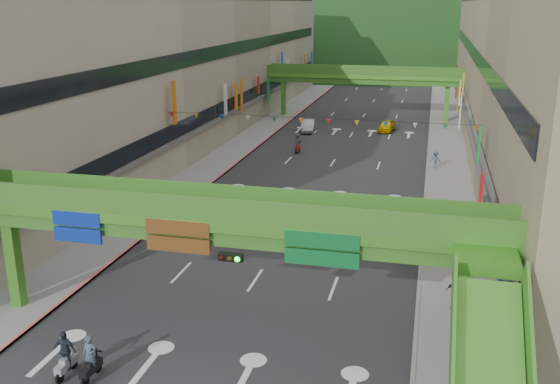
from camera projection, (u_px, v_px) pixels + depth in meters
The scene contains 22 objects.
road_slab at pixel (347, 142), 70.80m from camera, with size 18.00×140.00×0.02m, color #28282B.
sidewalk_left at pixel (254, 137), 73.27m from camera, with size 4.00×140.00×0.15m, color gray.
sidewalk_right at pixel (446, 146), 68.29m from camera, with size 4.00×140.00×0.15m, color gray.
curb_left at pixel (269, 137), 72.84m from camera, with size 0.20×140.00×0.18m, color #CC5959.
curb_right at pixel (429, 145), 68.71m from camera, with size 0.20×140.00×0.18m, color gray.
building_row_left at pixel (187, 54), 72.34m from camera, with size 12.80×95.00×19.00m.
building_row_right at pixel (533, 61), 63.76m from camera, with size 12.80×95.00×19.00m.
overpass_near at pixel (233, 237), 27.60m from camera, with size 28.00×12.27×7.10m.
overpass_far at pixel (363, 79), 83.17m from camera, with size 28.00×2.20×7.10m.
hill_left at pixel (347, 59), 176.45m from camera, with size 168.00×140.00×112.00m, color #1C4419.
hill_right at pixel (490, 56), 185.97m from camera, with size 208.00×176.00×128.00m, color #1C4419.
bunting_string at pixel (315, 121), 50.48m from camera, with size 26.00×0.36×0.47m.
scooter_rider_near at pixel (90, 360), 25.89m from camera, with size 0.62×1.60×2.02m.
scooter_rider_mid at pixel (329, 238), 39.12m from camera, with size 0.84×1.60×1.92m.
scooter_rider_left at pixel (65, 354), 26.11m from camera, with size 1.04×1.60×2.11m.
scooter_rider_far at pixel (298, 143), 65.42m from camera, with size 0.89×1.59×2.00m.
parked_scooter_row at pixel (412, 235), 40.99m from camera, with size 1.60×7.21×1.08m.
car_silver at pixel (308, 126), 76.24m from camera, with size 1.56×4.48×1.48m, color #9F9EA5.
car_yellow at pixel (387, 126), 76.34m from camera, with size 1.64×4.07×1.39m, color #DAB400.
pedestrian_red at pixel (483, 310), 30.21m from camera, with size 0.86×0.67×1.77m, color maroon.
pedestrian_dark at pixel (456, 295), 31.72m from camera, with size 1.04×0.43×1.77m, color black.
pedestrian_blue at pixel (435, 161), 58.90m from camera, with size 0.75×0.48×1.60m, color #3F4864.
Camera 1 is at (9.07, -19.22, 15.15)m, focal length 40.00 mm.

